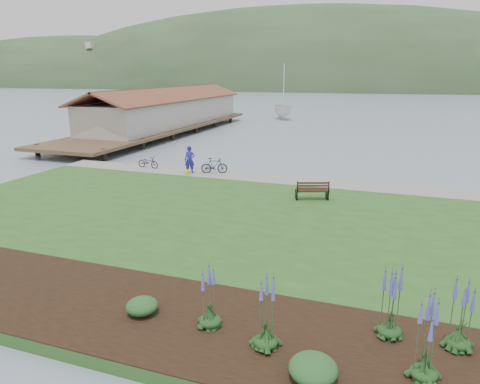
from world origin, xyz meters
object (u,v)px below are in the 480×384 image
object	(u,v)px
person	(190,158)
sailboat	(283,119)
bicycle_a	(148,162)
park_bench	(312,190)

from	to	relation	value
person	sailboat	size ratio (longest dim) A/B	0.08
sailboat	bicycle_a	bearing A→B (deg)	-115.37
park_bench	person	distance (m)	9.65
park_bench	sailboat	bearing A→B (deg)	85.39
person	bicycle_a	xyz separation A→B (m)	(-3.66, 0.63, -0.68)
park_bench	person	world-z (taller)	person
person	park_bench	bearing A→B (deg)	-36.21
park_bench	bicycle_a	bearing A→B (deg)	141.90
bicycle_a	sailboat	xyz separation A→B (m)	(0.32, 39.63, -0.84)
bicycle_a	sailboat	bearing A→B (deg)	4.19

